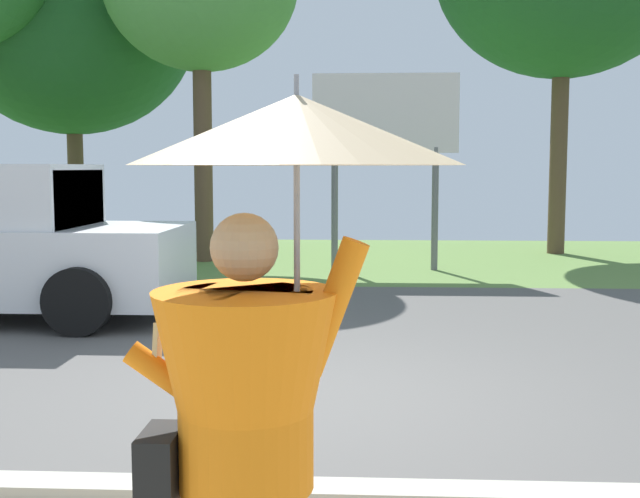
{
  "coord_description": "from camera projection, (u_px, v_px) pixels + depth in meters",
  "views": [
    {
      "loc": [
        0.37,
        -6.22,
        1.84
      ],
      "look_at": [
        -0.0,
        1.0,
        1.1
      ],
      "focal_mm": 44.68,
      "sensor_mm": 36.0,
      "label": 1
    }
  ],
  "objects": [
    {
      "name": "monk_pedestrian",
      "position": [
        259.0,
        391.0,
        2.57
      ],
      "size": [
        1.1,
        1.05,
        2.13
      ],
      "rotation": [
        0.0,
        0.0,
        0.11
      ],
      "color": "orange",
      "rests_on": "ground_plane"
    },
    {
      "name": "ground_plane",
      "position": [
        328.0,
        329.0,
        9.32
      ],
      "size": [
        40.0,
        22.0,
        0.2
      ],
      "color": "#565451"
    },
    {
      "name": "tree_right_far",
      "position": [
        71.0,
        21.0,
        18.07
      ],
      "size": [
        5.65,
        5.65,
        7.73
      ],
      "color": "brown",
      "rests_on": "ground_plane"
    },
    {
      "name": "roadside_billboard",
      "position": [
        385.0,
        128.0,
        14.15
      ],
      "size": [
        2.6,
        0.12,
        3.5
      ],
      "color": "slate",
      "rests_on": "ground_plane"
    }
  ]
}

